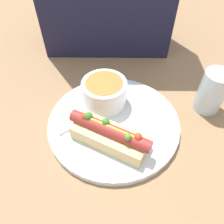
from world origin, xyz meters
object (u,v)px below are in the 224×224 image
soup_bowl (103,92)px  drinking_glass (210,92)px  hot_dog (107,135)px  spoon (104,107)px

soup_bowl → drinking_glass: bearing=0.1°
soup_bowl → hot_dog: bearing=-83.1°
hot_dog → drinking_glass: drinking_glass is taller
drinking_glass → hot_dog: bearing=-153.8°
spoon → soup_bowl: bearing=61.3°
soup_bowl → spoon: size_ratio=0.72×
drinking_glass → spoon: bearing=-174.8°
hot_dog → soup_bowl: soup_bowl is taller
soup_bowl → spoon: (0.00, -0.02, -0.03)m
hot_dog → drinking_glass: bearing=53.0°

